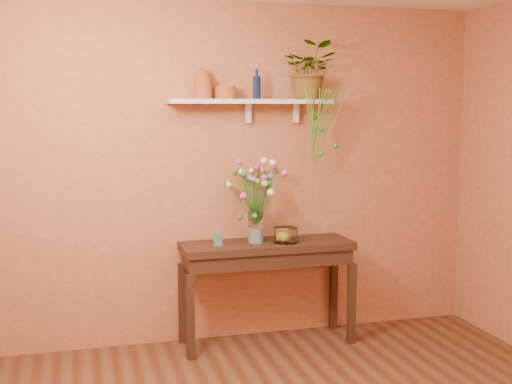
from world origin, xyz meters
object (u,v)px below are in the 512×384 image
object	(u,v)px
sideboard	(267,257)
spider_plant	(310,71)
terracotta_jug	(203,85)
blue_bottle	(257,87)
bouquet	(255,183)
glass_bowl	(286,235)
glass_vase	(256,229)

from	to	relation	value
sideboard	spider_plant	size ratio (longest dim) A/B	2.97
terracotta_jug	blue_bottle	xyz separation A→B (m)	(0.42, -0.05, -0.02)
blue_bottle	bouquet	size ratio (longest dim) A/B	0.44
spider_plant	bouquet	xyz separation A→B (m)	(-0.49, -0.13, -0.87)
spider_plant	blue_bottle	bearing A→B (deg)	-175.06
bouquet	glass_bowl	distance (m)	0.48
terracotta_jug	spider_plant	distance (m)	0.88
terracotta_jug	glass_bowl	distance (m)	1.34
blue_bottle	bouquet	world-z (taller)	blue_bottle
blue_bottle	spider_plant	bearing A→B (deg)	4.94
bouquet	glass_bowl	xyz separation A→B (m)	(0.24, -0.04, -0.42)
blue_bottle	spider_plant	world-z (taller)	spider_plant
terracotta_jug	bouquet	world-z (taller)	terracotta_jug
blue_bottle	glass_bowl	distance (m)	1.18
spider_plant	glass_vase	xyz separation A→B (m)	(-0.49, -0.14, -1.24)
blue_bottle	glass_vase	bearing A→B (deg)	-109.77
glass_vase	glass_bowl	bearing A→B (deg)	-9.07
glass_vase	bouquet	bearing A→B (deg)	130.09
terracotta_jug	bouquet	distance (m)	0.86
spider_plant	bouquet	distance (m)	1.01
terracotta_jug	blue_bottle	world-z (taller)	same
spider_plant	sideboard	bearing A→B (deg)	-162.24
spider_plant	glass_bowl	distance (m)	1.33
sideboard	glass_bowl	distance (m)	0.23
terracotta_jug	bouquet	xyz separation A→B (m)	(0.38, -0.14, -0.76)
bouquet	glass_bowl	world-z (taller)	bouquet
sideboard	terracotta_jug	bearing A→B (deg)	164.29
spider_plant	glass_bowl	xyz separation A→B (m)	(-0.26, -0.17, -1.29)
blue_bottle	bouquet	bearing A→B (deg)	-112.57
bouquet	spider_plant	bearing A→B (deg)	15.04
sideboard	spider_plant	world-z (taller)	spider_plant
sideboard	bouquet	bearing A→B (deg)	-176.70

